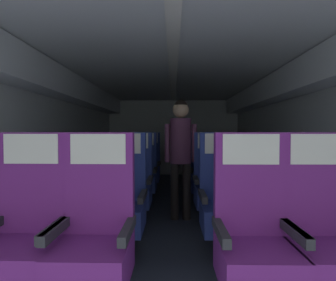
{
  "coord_description": "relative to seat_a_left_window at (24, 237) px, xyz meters",
  "views": [
    {
      "loc": [
        0.0,
        -0.05,
        1.17
      ],
      "look_at": [
        -0.08,
        4.41,
        1.03
      ],
      "focal_mm": 28.47,
      "sensor_mm": 36.0,
      "label": 1
    }
  ],
  "objects": [
    {
      "name": "ground",
      "position": [
        0.95,
        2.01,
        -0.5
      ],
      "size": [
        3.8,
        7.67,
        0.02
      ],
      "primitive_type": "cube",
      "color": "#2D3342"
    },
    {
      "name": "fuselage_shell",
      "position": [
        0.96,
        2.29,
        1.04
      ],
      "size": [
        3.68,
        7.32,
        2.1
      ],
      "color": "silver",
      "rests_on": "ground"
    },
    {
      "name": "seat_a_left_window",
      "position": [
        0.0,
        0.0,
        0.0
      ],
      "size": [
        0.49,
        0.47,
        1.17
      ],
      "color": "#38383D",
      "rests_on": "ground"
    },
    {
      "name": "seat_a_left_aisle",
      "position": [
        0.46,
        -0.01,
        0.0
      ],
      "size": [
        0.49,
        0.47,
        1.17
      ],
      "color": "#38383D",
      "rests_on": "ground"
    },
    {
      "name": "seat_a_right_aisle",
      "position": [
        1.91,
        -0.01,
        0.0
      ],
      "size": [
        0.49,
        0.47,
        1.17
      ],
      "color": "#38383D",
      "rests_on": "ground"
    },
    {
      "name": "seat_a_right_window",
      "position": [
        1.46,
        -0.02,
        0.0
      ],
      "size": [
        0.49,
        0.47,
        1.17
      ],
      "color": "#38383D",
      "rests_on": "ground"
    },
    {
      "name": "seat_b_left_window",
      "position": [
        0.0,
        0.86,
        0.0
      ],
      "size": [
        0.49,
        0.47,
        1.17
      ],
      "color": "#38383D",
      "rests_on": "ground"
    },
    {
      "name": "seat_b_left_aisle",
      "position": [
        0.45,
        0.86,
        0.0
      ],
      "size": [
        0.49,
        0.47,
        1.17
      ],
      "color": "#38383D",
      "rests_on": "ground"
    },
    {
      "name": "seat_b_right_aisle",
      "position": [
        1.92,
        0.87,
        0.0
      ],
      "size": [
        0.49,
        0.47,
        1.17
      ],
      "color": "#38383D",
      "rests_on": "ground"
    },
    {
      "name": "seat_b_right_window",
      "position": [
        1.45,
        0.87,
        0.0
      ],
      "size": [
        0.49,
        0.47,
        1.17
      ],
      "color": "#38383D",
      "rests_on": "ground"
    },
    {
      "name": "seat_c_left_window",
      "position": [
        0.0,
        1.73,
        0.0
      ],
      "size": [
        0.49,
        0.47,
        1.17
      ],
      "color": "#38383D",
      "rests_on": "ground"
    },
    {
      "name": "seat_c_left_aisle",
      "position": [
        0.44,
        1.72,
        0.0
      ],
      "size": [
        0.49,
        0.47,
        1.17
      ],
      "color": "#38383D",
      "rests_on": "ground"
    },
    {
      "name": "seat_c_right_aisle",
      "position": [
        1.92,
        1.74,
        0.0
      ],
      "size": [
        0.49,
        0.47,
        1.17
      ],
      "color": "#38383D",
      "rests_on": "ground"
    },
    {
      "name": "seat_c_right_window",
      "position": [
        1.46,
        1.74,
        0.0
      ],
      "size": [
        0.49,
        0.47,
        1.17
      ],
      "color": "#38383D",
      "rests_on": "ground"
    },
    {
      "name": "seat_d_left_window",
      "position": [
        -0.01,
        2.61,
        0.0
      ],
      "size": [
        0.49,
        0.47,
        1.17
      ],
      "color": "#38383D",
      "rests_on": "ground"
    },
    {
      "name": "seat_d_left_aisle",
      "position": [
        0.45,
        2.6,
        0.0
      ],
      "size": [
        0.49,
        0.47,
        1.17
      ],
      "color": "#38383D",
      "rests_on": "ground"
    },
    {
      "name": "seat_d_right_aisle",
      "position": [
        1.92,
        2.59,
        0.0
      ],
      "size": [
        0.49,
        0.47,
        1.17
      ],
      "color": "#38383D",
      "rests_on": "ground"
    },
    {
      "name": "seat_d_right_window",
      "position": [
        1.46,
        2.6,
        0.0
      ],
      "size": [
        0.49,
        0.47,
        1.17
      ],
      "color": "#38383D",
      "rests_on": "ground"
    },
    {
      "name": "seat_e_left_window",
      "position": [
        -0.0,
        3.47,
        0.0
      ],
      "size": [
        0.49,
        0.47,
        1.17
      ],
      "color": "#38383D",
      "rests_on": "ground"
    },
    {
      "name": "seat_e_left_aisle",
      "position": [
        0.46,
        3.47,
        0.0
      ],
      "size": [
        0.49,
        0.47,
        1.17
      ],
      "color": "#38383D",
      "rests_on": "ground"
    },
    {
      "name": "seat_e_right_aisle",
      "position": [
        1.91,
        3.47,
        0.0
      ],
      "size": [
        0.49,
        0.47,
        1.17
      ],
      "color": "#38383D",
      "rests_on": "ground"
    },
    {
      "name": "seat_e_right_window",
      "position": [
        1.45,
        3.47,
        0.0
      ],
      "size": [
        0.49,
        0.47,
        1.17
      ],
      "color": "#38383D",
      "rests_on": "ground"
    },
    {
      "name": "flight_attendant",
      "position": [
        1.05,
        1.87,
        0.49
      ],
      "size": [
        0.43,
        0.28,
        1.6
      ],
      "rotation": [
        0.0,
        0.0,
        3.02
      ],
      "color": "black",
      "rests_on": "ground"
    }
  ]
}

